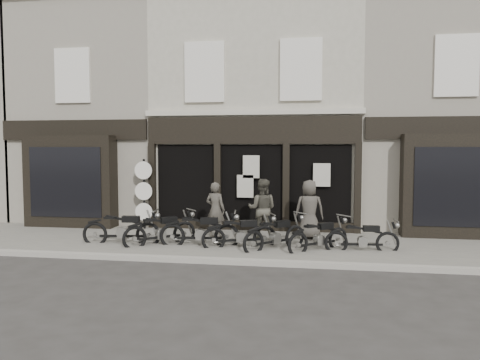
# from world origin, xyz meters

# --- Properties ---
(ground_plane) EXTENTS (90.00, 90.00, 0.00)m
(ground_plane) POSITION_xyz_m (0.00, 0.00, 0.00)
(ground_plane) COLOR #2D2B28
(ground_plane) RESTS_ON ground
(pavement) EXTENTS (30.00, 4.20, 0.12)m
(pavement) POSITION_xyz_m (0.00, 0.90, 0.06)
(pavement) COLOR #635E57
(pavement) RESTS_ON ground_plane
(kerb) EXTENTS (30.00, 0.25, 0.13)m
(kerb) POSITION_xyz_m (0.00, -1.25, 0.07)
(kerb) COLOR gray
(kerb) RESTS_ON ground_plane
(central_building) EXTENTS (7.30, 6.22, 8.34)m
(central_building) POSITION_xyz_m (0.00, 5.95, 4.08)
(central_building) COLOR #B5AF9B
(central_building) RESTS_ON ground
(neighbour_left) EXTENTS (5.60, 6.73, 8.34)m
(neighbour_left) POSITION_xyz_m (-6.35, 5.90, 4.04)
(neighbour_left) COLOR gray
(neighbour_left) RESTS_ON ground
(neighbour_right) EXTENTS (5.60, 6.73, 8.34)m
(neighbour_right) POSITION_xyz_m (6.35, 5.90, 4.04)
(neighbour_right) COLOR gray
(neighbour_right) RESTS_ON ground
(motorcycle_0) EXTENTS (2.30, 0.63, 1.10)m
(motorcycle_0) POSITION_xyz_m (-3.41, 0.22, 0.44)
(motorcycle_0) COLOR black
(motorcycle_0) RESTS_ON ground
(motorcycle_1) EXTENTS (1.84, 1.64, 1.06)m
(motorcycle_1) POSITION_xyz_m (-2.27, 0.29, 0.42)
(motorcycle_1) COLOR black
(motorcycle_1) RESTS_ON ground
(motorcycle_2) EXTENTS (2.28, 0.63, 1.09)m
(motorcycle_2) POSITION_xyz_m (-1.11, 0.30, 0.43)
(motorcycle_2) COLOR black
(motorcycle_2) RESTS_ON ground
(motorcycle_3) EXTENTS (2.04, 1.04, 1.02)m
(motorcycle_3) POSITION_xyz_m (0.04, 0.29, 0.41)
(motorcycle_3) COLOR black
(motorcycle_3) RESTS_ON ground
(motorcycle_4) EXTENTS (1.71, 1.69, 1.04)m
(motorcycle_4) POSITION_xyz_m (1.03, 0.24, 0.41)
(motorcycle_4) COLOR black
(motorcycle_4) RESTS_ON ground
(motorcycle_5) EXTENTS (1.72, 1.54, 1.00)m
(motorcycle_5) POSITION_xyz_m (2.22, 0.26, 0.40)
(motorcycle_5) COLOR black
(motorcycle_5) RESTS_ON ground
(motorcycle_6) EXTENTS (2.00, 0.55, 0.96)m
(motorcycle_6) POSITION_xyz_m (3.38, 0.32, 0.38)
(motorcycle_6) COLOR black
(motorcycle_6) RESTS_ON ground
(man_left) EXTENTS (0.70, 0.55, 1.71)m
(man_left) POSITION_xyz_m (-0.92, 1.45, 0.98)
(man_left) COLOR #423E36
(man_left) RESTS_ON pavement
(man_centre) EXTENTS (0.92, 0.74, 1.82)m
(man_centre) POSITION_xyz_m (0.52, 1.48, 1.03)
(man_centre) COLOR #444137
(man_centre) RESTS_ON pavement
(man_right) EXTENTS (0.94, 0.67, 1.79)m
(man_right) POSITION_xyz_m (1.93, 1.69, 1.02)
(man_right) COLOR #433E38
(man_right) RESTS_ON pavement
(advert_sign_post) EXTENTS (0.61, 0.39, 2.49)m
(advert_sign_post) POSITION_xyz_m (-3.64, 2.57, 1.21)
(advert_sign_post) COLOR black
(advert_sign_post) RESTS_ON ground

